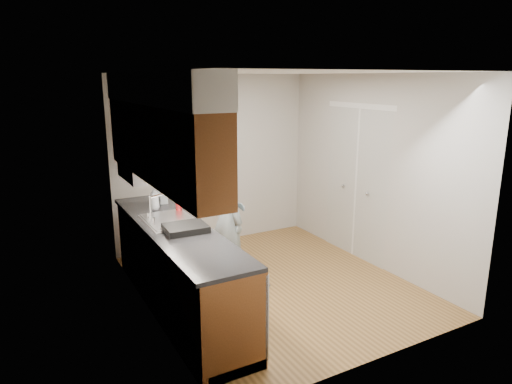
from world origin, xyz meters
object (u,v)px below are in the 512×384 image
Objects in this scene: soda_can at (179,206)px; dish_rack at (186,228)px; person at (229,208)px; soap_bottle_c at (158,194)px; soap_bottle_b at (164,195)px; soap_bottle_a at (155,198)px.

dish_rack is (-0.18, -0.70, -0.03)m from soda_can.
person reaches higher than soap_bottle_c.
soda_can is (0.04, -0.42, -0.04)m from soap_bottle_b.
soap_bottle_b is (-0.59, 0.60, 0.09)m from person.
soap_bottle_b reaches higher than soda_can.
person is at bearing -28.54° from soap_bottle_a.
person is 9.86× the size of soap_bottle_c.
soap_bottle_a is at bearing 131.68° from soda_can.
soap_bottle_a is (-0.76, 0.41, 0.13)m from person.
soap_bottle_a is at bearing 95.15° from dish_rack.
soap_bottle_b is 0.12m from soap_bottle_c.
soda_can is at bearing -81.26° from soap_bottle_c.
soap_bottle_c is 1.24m from dish_rack.
person is 0.88m from soap_bottle_a.
soap_bottle_a is 0.66× the size of dish_rack.
soap_bottle_c is (-0.04, 0.12, -0.01)m from soap_bottle_b.
soap_bottle_c is 0.46× the size of dish_rack.
dish_rack is (-0.09, -1.23, -0.06)m from soap_bottle_c.
soap_bottle_b reaches higher than soap_bottle_c.
person is at bearing 38.69° from dish_rack.
soda_can is (0.08, -0.53, -0.03)m from soap_bottle_c.
person reaches higher than soap_bottle_b.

